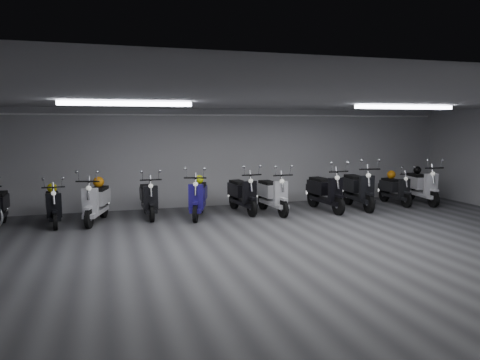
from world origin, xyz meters
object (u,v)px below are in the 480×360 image
object	(u,v)px
scooter_8	(359,183)
helmet_3	(417,170)
helmet_0	(391,175)
scooter_9	(396,184)
scooter_5	(243,188)
scooter_2	(96,195)
scooter_10	(422,180)
scooter_4	(198,191)
helmet_4	(99,182)
helmet_2	(199,179)
helmet_1	(52,188)
scooter_1	(53,200)
scooter_7	(326,185)
scooter_3	(148,193)
scooter_6	(273,188)

from	to	relation	value
scooter_8	helmet_3	bearing A→B (deg)	16.66
helmet_0	helmet_3	xyz separation A→B (m)	(0.87, -0.05, 0.12)
scooter_8	scooter_9	distance (m)	1.42
helmet_0	scooter_5	bearing A→B (deg)	-178.67
scooter_2	helmet_3	distance (m)	9.29
scooter_2	scooter_10	distance (m)	9.25
scooter_5	scooter_4	bearing A→B (deg)	-174.69
scooter_9	helmet_4	world-z (taller)	scooter_9
scooter_2	scooter_9	bearing A→B (deg)	16.09
scooter_8	helmet_2	bearing A→B (deg)	-178.46
helmet_1	scooter_5	bearing A→B (deg)	-0.30
scooter_1	scooter_2	world-z (taller)	scooter_2
scooter_4	helmet_4	bearing A→B (deg)	-169.42
scooter_7	helmet_2	xyz separation A→B (m)	(-3.43, 0.37, 0.24)
scooter_7	scooter_10	size ratio (longest dim) A/B	1.01
scooter_8	scooter_3	bearing A→B (deg)	-178.41
scooter_3	scooter_5	world-z (taller)	scooter_5
helmet_3	scooter_9	bearing A→B (deg)	-168.83
scooter_1	scooter_4	xyz separation A→B (m)	(3.44, -0.07, 0.07)
scooter_4	scooter_10	world-z (taller)	scooter_10
scooter_3	scooter_2	bearing A→B (deg)	-169.99
helmet_1	helmet_4	xyz separation A→B (m)	(1.06, 0.02, 0.10)
scooter_6	scooter_8	xyz separation A→B (m)	(2.55, -0.04, 0.06)
helmet_2	helmet_4	size ratio (longest dim) A/B	0.86
scooter_9	scooter_10	xyz separation A→B (m)	(0.84, -0.09, 0.10)
scooter_10	helmet_2	bearing A→B (deg)	-174.71
helmet_1	scooter_10	bearing A→B (deg)	-1.28
scooter_5	scooter_8	world-z (taller)	scooter_8
scooter_5	helmet_3	size ratio (longest dim) A/B	7.73
scooter_3	helmet_2	xyz separation A→B (m)	(1.29, -0.09, 0.31)
scooter_8	scooter_9	size ratio (longest dim) A/B	1.22
scooter_10	helmet_0	bearing A→B (deg)	166.31
scooter_4	scooter_6	size ratio (longest dim) A/B	1.00
scooter_10	scooter_2	bearing A→B (deg)	-173.27
scooter_2	scooter_9	distance (m)	8.42
scooter_3	helmet_3	distance (m)	8.03
scooter_8	scooter_1	bearing A→B (deg)	-175.35
scooter_8	helmet_3	size ratio (longest dim) A/B	8.44
scooter_5	helmet_4	world-z (taller)	scooter_5
helmet_0	helmet_3	world-z (taller)	helmet_3
scooter_2	helmet_0	size ratio (longest dim) A/B	7.13
scooter_1	scooter_3	bearing A→B (deg)	-1.62
scooter_5	scooter_7	xyz separation A→B (m)	(2.25, -0.40, 0.04)
scooter_1	helmet_0	size ratio (longest dim) A/B	6.41
scooter_2	scooter_7	distance (m)	5.99
scooter_5	scooter_9	world-z (taller)	scooter_5
scooter_4	helmet_0	world-z (taller)	scooter_4
helmet_1	helmet_4	world-z (taller)	helmet_4
scooter_7	scooter_9	bearing A→B (deg)	1.94
scooter_10	helmet_2	world-z (taller)	scooter_10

